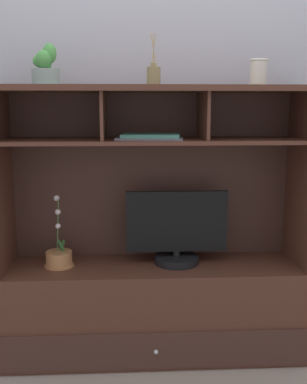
% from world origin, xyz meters
% --- Properties ---
extents(floor_plane, '(6.00, 6.00, 0.02)m').
position_xyz_m(floor_plane, '(0.00, 0.00, -0.01)').
color(floor_plane, '#A39385').
rests_on(floor_plane, ground).
extents(back_wall, '(6.00, 0.02, 2.80)m').
position_xyz_m(back_wall, '(0.00, 0.25, 1.40)').
color(back_wall, '#B1B0BC').
rests_on(back_wall, ground).
extents(media_console, '(1.68, 0.47, 1.47)m').
position_xyz_m(media_console, '(0.00, 0.01, 0.45)').
color(media_console, '#512C20').
rests_on(media_console, ground).
extents(tv_monitor, '(0.55, 0.24, 0.41)m').
position_xyz_m(tv_monitor, '(0.13, 0.01, 0.69)').
color(tv_monitor, black).
rests_on(tv_monitor, media_console).
extents(potted_orchid, '(0.16, 0.16, 0.39)m').
position_xyz_m(potted_orchid, '(-0.51, -0.00, 0.56)').
color(potted_orchid, '#BB7A49').
rests_on(potted_orchid, media_console).
extents(magazine_stack_left, '(0.36, 0.25, 0.03)m').
position_xyz_m(magazine_stack_left, '(-0.02, -0.04, 1.21)').
color(magazine_stack_left, '#5D5963').
rests_on(magazine_stack_left, media_console).
extents(diffuser_bottle, '(0.07, 0.07, 0.26)m').
position_xyz_m(diffuser_bottle, '(-0.00, -0.01, 1.52)').
color(diffuser_bottle, '#8B7950').
rests_on(diffuser_bottle, media_console).
extents(potted_succulent, '(0.16, 0.16, 0.21)m').
position_xyz_m(potted_succulent, '(-0.55, 0.00, 1.55)').
color(potted_succulent, '#879D96').
rests_on(potted_succulent, media_console).
extents(ceramic_vase, '(0.09, 0.09, 0.14)m').
position_xyz_m(ceramic_vase, '(0.55, 0.01, 1.54)').
color(ceramic_vase, silver).
rests_on(ceramic_vase, media_console).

